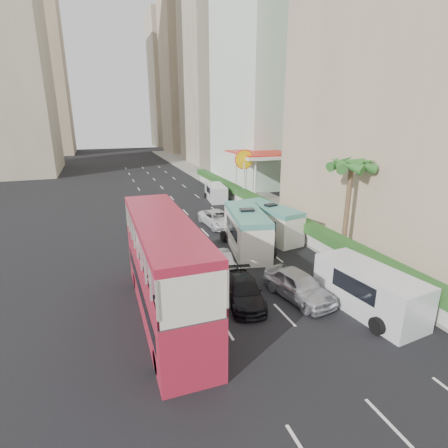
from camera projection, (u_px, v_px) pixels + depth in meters
name	position (u px, v px, depth m)	size (l,w,h in m)	color
ground_plane	(273.00, 295.00, 19.67)	(200.00, 200.00, 0.00)	black
double_decker_bus	(165.00, 269.00, 16.98)	(2.50, 11.00, 5.06)	#A81E34
car_silver_lane_a	(220.00, 275.00, 22.16)	(1.50, 4.29, 1.41)	#BABCC1
car_silver_lane_b	(298.00, 298.00, 19.36)	(1.86, 4.62, 1.57)	#BABCC1
car_black	(244.00, 302.00, 19.00)	(1.79, 4.39, 1.28)	black
van_asset	(218.00, 226.00, 32.08)	(2.28, 4.95, 1.38)	silver
minibus_near	(246.00, 230.00, 26.00)	(2.26, 6.79, 3.01)	silver
minibus_far	(270.00, 222.00, 28.63)	(2.03, 6.10, 2.71)	silver
panel_van_near	(369.00, 290.00, 17.85)	(2.30, 5.74, 2.30)	silver
panel_van_far	(216.00, 193.00, 41.57)	(1.86, 4.65, 1.86)	silver
sidewalk	(245.00, 194.00, 45.02)	(6.00, 120.00, 0.18)	#99968C
kerb_wall	(264.00, 212.00, 34.05)	(0.30, 44.00, 1.00)	silver
hedge	(264.00, 204.00, 33.80)	(1.10, 44.00, 0.70)	#2D6626
palm_tree	(347.00, 208.00, 24.78)	(0.36, 0.36, 6.40)	brown
shell_station	(260.00, 175.00, 42.75)	(6.50, 8.00, 5.50)	silver
tower_mid	(224.00, 36.00, 70.20)	(16.00, 16.00, 50.00)	#B3A68D
tower_far_a	(190.00, 67.00, 92.34)	(14.00, 14.00, 44.00)	tan
tower_far_b	(173.00, 82.00, 112.71)	(14.00, 14.00, 40.00)	#B3A68D
tower_left_b	(29.00, 60.00, 86.63)	(16.00, 16.00, 46.00)	tan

